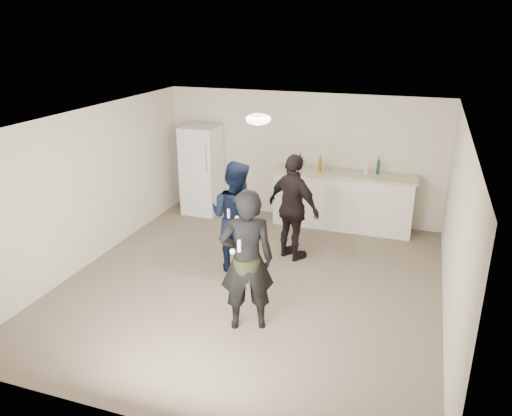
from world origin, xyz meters
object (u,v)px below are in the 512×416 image
(fridge, at_px, (202,170))
(woman, at_px, (247,260))
(man, at_px, (236,217))
(spectator, at_px, (293,208))
(shaker, at_px, (327,168))
(counter, at_px, (342,201))

(fridge, height_order, woman, woman)
(man, height_order, spectator, same)
(shaker, bearing_deg, fridge, -179.99)
(counter, bearing_deg, fridge, -178.61)
(woman, distance_m, spectator, 2.15)
(counter, relative_size, fridge, 1.44)
(fridge, bearing_deg, woman, -57.91)
(counter, distance_m, man, 2.65)
(man, bearing_deg, shaker, -104.77)
(fridge, bearing_deg, spectator, -33.29)
(spectator, bearing_deg, man, 70.03)
(counter, distance_m, woman, 3.82)
(shaker, xyz_separation_m, spectator, (-0.24, -1.54, -0.28))
(shaker, bearing_deg, counter, 12.59)
(shaker, xyz_separation_m, man, (-0.99, -2.21, -0.28))
(shaker, distance_m, man, 2.44)
(counter, distance_m, spectator, 1.74)
(fridge, relative_size, spectator, 1.01)
(woman, bearing_deg, spectator, -114.34)
(woman, bearing_deg, fridge, -81.33)
(counter, height_order, fridge, fridge)
(man, bearing_deg, woman, 125.23)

